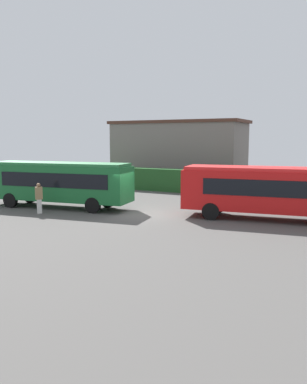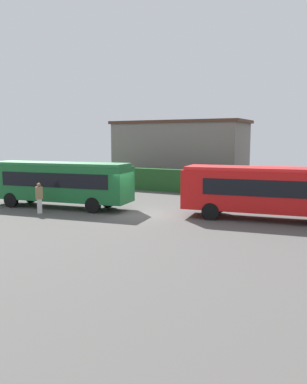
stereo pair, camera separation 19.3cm
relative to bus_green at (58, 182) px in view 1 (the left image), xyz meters
The scene contains 7 objects.
ground_plane 6.29m from the bus_green, ahead, with size 64.00×64.00×0.00m, color #514F4C.
bus_green is the anchor object (origin of this frame).
bus_red 13.37m from the bus_green, ahead, with size 9.63×3.75×3.02m.
person_left 2.34m from the bus_green, 82.17° to the right, with size 0.46×0.49×1.91m.
person_center 13.82m from the bus_green, 28.24° to the left, with size 0.50×0.55×1.88m.
hedge_row 12.50m from the bus_green, 61.23° to the left, with size 44.00×1.23×1.98m, color #215023.
depot_building 17.02m from the bus_green, 85.29° to the left, with size 13.68×5.74×6.43m.
Camera 1 is at (11.66, -21.00, 4.63)m, focal length 36.79 mm.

